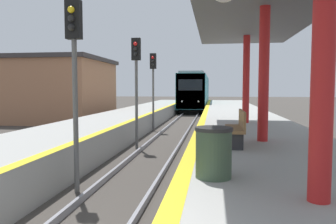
{
  "coord_description": "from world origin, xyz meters",
  "views": [
    {
      "loc": [
        2.16,
        -2.87,
        2.51
      ],
      "look_at": [
        -0.87,
        18.89,
        0.94
      ],
      "focal_mm": 35.0,
      "sensor_mm": 36.0,
      "label": 1
    }
  ],
  "objects_px": {
    "train": "(196,92)",
    "bench": "(237,127)",
    "signal_mid": "(136,72)",
    "trash_bin": "(214,152)",
    "signal_near": "(74,60)",
    "signal_far": "(153,77)"
  },
  "relations": [
    {
      "from": "train",
      "to": "bench",
      "type": "distance_m",
      "value": 31.8
    },
    {
      "from": "signal_mid",
      "to": "train",
      "type": "bearing_deg",
      "value": 87.89
    },
    {
      "from": "train",
      "to": "trash_bin",
      "type": "height_order",
      "value": "train"
    },
    {
      "from": "signal_near",
      "to": "trash_bin",
      "type": "distance_m",
      "value": 4.19
    },
    {
      "from": "signal_mid",
      "to": "bench",
      "type": "xyz_separation_m",
      "value": [
        3.77,
        -4.59,
        -1.68
      ]
    },
    {
      "from": "signal_mid",
      "to": "trash_bin",
      "type": "distance_m",
      "value": 8.56
    },
    {
      "from": "signal_near",
      "to": "trash_bin",
      "type": "xyz_separation_m",
      "value": [
        3.27,
        -1.95,
        -1.74
      ]
    },
    {
      "from": "train",
      "to": "signal_far",
      "type": "relative_size",
      "value": 4.3
    },
    {
      "from": "train",
      "to": "trash_bin",
      "type": "relative_size",
      "value": 23.23
    },
    {
      "from": "train",
      "to": "trash_bin",
      "type": "bearing_deg",
      "value": -86.44
    },
    {
      "from": "train",
      "to": "bench",
      "type": "height_order",
      "value": "train"
    },
    {
      "from": "train",
      "to": "signal_far",
      "type": "xyz_separation_m",
      "value": [
        -1.37,
        -21.28,
        1.05
      ]
    },
    {
      "from": "train",
      "to": "signal_mid",
      "type": "height_order",
      "value": "signal_mid"
    },
    {
      "from": "trash_bin",
      "to": "bench",
      "type": "distance_m",
      "value": 3.23
    },
    {
      "from": "signal_mid",
      "to": "trash_bin",
      "type": "height_order",
      "value": "signal_mid"
    },
    {
      "from": "signal_mid",
      "to": "signal_near",
      "type": "bearing_deg",
      "value": -91.02
    },
    {
      "from": "signal_mid",
      "to": "signal_far",
      "type": "bearing_deg",
      "value": 93.69
    },
    {
      "from": "trash_bin",
      "to": "train",
      "type": "bearing_deg",
      "value": 93.56
    },
    {
      "from": "train",
      "to": "bench",
      "type": "xyz_separation_m",
      "value": [
        2.77,
        -31.67,
        -0.63
      ]
    },
    {
      "from": "signal_mid",
      "to": "signal_far",
      "type": "xyz_separation_m",
      "value": [
        -0.37,
        5.81,
        0.0
      ]
    },
    {
      "from": "signal_far",
      "to": "bench",
      "type": "relative_size",
      "value": 2.97
    },
    {
      "from": "train",
      "to": "signal_near",
      "type": "bearing_deg",
      "value": -91.92
    }
  ]
}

